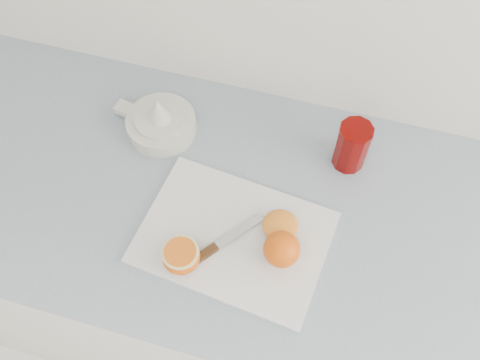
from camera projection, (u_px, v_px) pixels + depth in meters
The scene contains 8 objects.
counter at pixel (232, 276), 1.50m from camera, with size 2.58×0.64×0.89m.
cutting_board at pixel (234, 237), 1.07m from camera, with size 0.37×0.26×0.01m, color silver.
whole_orange at pixel (282, 249), 1.01m from camera, with size 0.07×0.07×0.07m.
half_orange at pixel (181, 256), 1.02m from camera, with size 0.07×0.07×0.05m.
squeezed_shell at pixel (280, 225), 1.06m from camera, with size 0.07×0.07×0.03m.
paring_knife at pixel (206, 253), 1.04m from camera, with size 0.13×0.17×0.01m.
citrus_juicer at pixel (160, 122), 1.19m from camera, with size 0.20×0.16×0.10m.
red_tumbler at pixel (352, 147), 1.12m from camera, with size 0.07×0.07×0.12m.
Camera 1 is at (0.22, 1.18, 1.87)m, focal length 40.00 mm.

